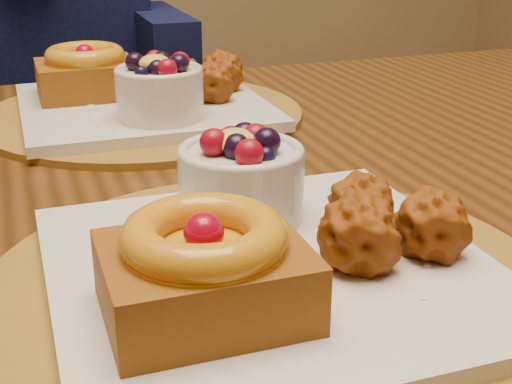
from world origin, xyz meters
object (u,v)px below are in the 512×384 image
dining_table (191,253)px  place_setting_far (140,96)px  place_setting_near (264,251)px  chair_far (52,138)px

dining_table → place_setting_far: (-0.00, 0.21, 0.10)m
dining_table → place_setting_near: bearing=-90.8°
place_setting_near → chair_far: chair_far is taller
place_setting_far → place_setting_near: bearing=-90.0°
chair_far → dining_table: bearing=-105.9°
place_setting_near → chair_far: (-0.08, 1.11, -0.24)m
place_setting_near → place_setting_far: bearing=90.0°
dining_table → place_setting_near: 0.24m
place_setting_far → chair_far: (-0.08, 0.68, -0.25)m
place_setting_near → place_setting_far: size_ratio=1.00×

